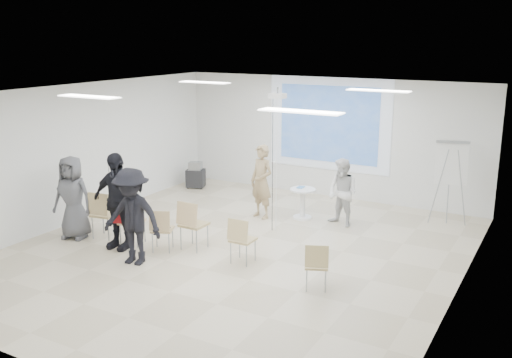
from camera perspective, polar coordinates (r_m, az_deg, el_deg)
The scene contains 30 objects.
floor at distance 10.94m, azimuth -2.07°, elevation -7.52°, with size 8.00×9.00×0.10m, color beige.
ceiling at distance 10.21m, azimuth -2.23°, elevation 8.87°, with size 8.00×9.00×0.10m, color white.
wall_back at distance 14.46m, azimuth 7.32°, elevation 4.14°, with size 8.00×0.10×3.00m, color silver.
wall_left at distance 13.00m, azimuth -17.58°, elevation 2.46°, with size 0.10×9.00×3.00m, color silver.
wall_right at distance 9.10m, azimuth 20.19°, elevation -2.61°, with size 0.10×9.00×3.00m, color silver.
projection_halo at distance 14.34m, azimuth 7.27°, elevation 5.48°, with size 3.20×0.01×2.30m, color silver.
projection_image at distance 14.33m, azimuth 7.24°, elevation 5.47°, with size 2.60×0.01×1.90m, color #3260AA.
pedestal_table at distance 12.75m, azimuth 4.69°, elevation -2.26°, with size 0.60×0.60×0.71m.
player_left at distance 12.66m, azimuth 0.56°, elevation 0.23°, with size 0.69×0.46×1.88m, color tan.
player_right at distance 12.27m, azimuth 8.66°, elevation -1.01°, with size 0.78×0.63×1.62m, color white.
controller_left at distance 12.72m, azimuth 1.82°, elevation 1.67°, with size 0.04×0.12×0.04m, color white.
controller_right at distance 12.49m, azimuth 8.34°, elevation 0.62°, with size 0.04×0.12×0.04m, color white.
chair_far_left at distance 11.82m, azimuth -15.12°, elevation -3.11°, with size 0.53×0.56×0.98m.
chair_left_mid at distance 11.30m, azimuth -12.49°, elevation -3.90°, with size 0.55×0.57×0.93m.
chair_left_inner at distance 10.90m, azimuth -9.46°, elevation -4.75°, with size 0.53×0.54×0.83m.
chair_center at distance 10.88m, azimuth -6.49°, elevation -4.22°, with size 0.46×0.49×0.97m.
chair_right_inner at distance 10.20m, azimuth -1.52°, elevation -5.81°, with size 0.41×0.44×0.86m.
chair_right_far at distance 9.23m, azimuth 6.07°, elevation -8.33°, with size 0.50×0.52×0.80m.
red_jacket at distance 11.17m, azimuth -13.10°, elevation -3.24°, with size 0.46×0.10×0.44m, color #A11317.
laptop at distance 11.00m, azimuth -9.29°, elevation -4.82°, with size 0.31×0.22×0.02m, color black.
audience_left at distance 11.10m, azimuth -13.76°, elevation -1.47°, with size 1.25×0.75×2.15m, color black.
audience_mid at distance 10.30m, azimuth -12.30°, elevation -3.07°, with size 1.29×0.70×1.99m, color black.
audience_outer at distance 11.95m, azimuth -17.90°, elevation -1.30°, with size 0.92×0.61×1.89m, color #57575C.
flipchart_easel at distance 12.75m, azimuth 18.96°, elevation 1.46°, with size 0.77×0.60×1.84m.
av_cart at distance 15.41m, azimuth -6.06°, elevation 0.32°, with size 0.56×0.51×0.70m.
ceiling_projector at distance 11.49m, azimuth 2.14°, elevation 7.65°, with size 0.30×0.25×3.00m.
fluor_panel_nw at distance 12.97m, azimuth -5.18°, elevation 9.60°, with size 1.20×0.30×0.02m, color white.
fluor_panel_ne at distance 11.21m, azimuth 12.14°, elevation 8.64°, with size 1.20×0.30×0.02m, color white.
fluor_panel_sw at distance 10.29m, azimuth -16.36°, elevation 7.91°, with size 1.20×0.30×0.02m, color white.
fluor_panel_se at distance 7.96m, azimuth 4.47°, elevation 6.75°, with size 1.20×0.30×0.02m, color white.
Camera 1 is at (5.32, -8.66, 3.99)m, focal length 40.00 mm.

